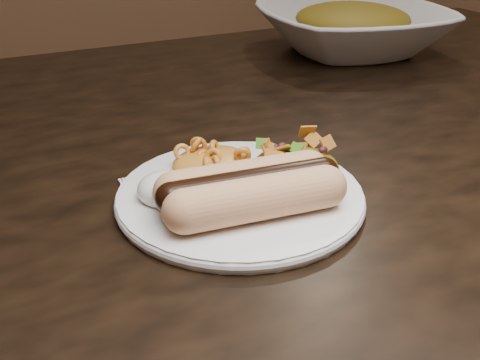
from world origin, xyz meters
name	(u,v)px	position (x,y,z in m)	size (l,w,h in m)	color
table	(231,206)	(0.00, 0.00, 0.66)	(1.60, 0.90, 0.75)	black
plate	(240,196)	(-0.06, -0.14, 0.76)	(0.21, 0.21, 0.01)	white
hotdog	(251,188)	(-0.06, -0.17, 0.78)	(0.13, 0.08, 0.04)	#F4B670
mac_and_cheese	(212,153)	(-0.06, -0.09, 0.78)	(0.08, 0.07, 0.03)	orange
sour_cream	(165,182)	(-0.12, -0.13, 0.78)	(0.05, 0.05, 0.03)	white
taco_salad	(295,160)	(0.00, -0.14, 0.78)	(0.08, 0.08, 0.04)	#B15307
fork	(152,219)	(-0.14, -0.14, 0.75)	(0.02, 0.12, 0.00)	white
serving_bowl	(352,30)	(0.34, 0.23, 0.79)	(0.30, 0.30, 0.07)	silver
bowl_filling	(352,22)	(0.34, 0.23, 0.80)	(0.19, 0.19, 0.05)	#B15307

